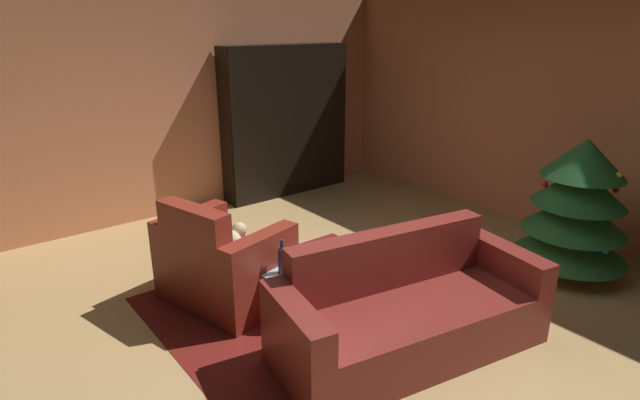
{
  "coord_description": "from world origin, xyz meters",
  "views": [
    {
      "loc": [
        2.87,
        -2.39,
        2.31
      ],
      "look_at": [
        -0.41,
        0.19,
        0.84
      ],
      "focal_mm": 28.71,
      "sensor_mm": 36.0,
      "label": 1
    }
  ],
  "objects": [
    {
      "name": "ground_plane",
      "position": [
        0.0,
        0.0,
        0.0
      ],
      "size": [
        7.54,
        7.54,
        0.0
      ],
      "primitive_type": "plane",
      "color": "tan"
    },
    {
      "name": "wall_back",
      "position": [
        0.0,
        3.17,
        1.34
      ],
      "size": [
        6.26,
        0.06,
        2.68
      ],
      "primitive_type": "cube",
      "color": "#D88057",
      "rests_on": "ground"
    },
    {
      "name": "wall_left",
      "position": [
        -3.1,
        0.0,
        1.34
      ],
      "size": [
        0.06,
        6.4,
        2.68
      ],
      "primitive_type": "cube",
      "color": "#D88057",
      "rests_on": "ground"
    },
    {
      "name": "area_rug",
      "position": [
        -0.11,
        -0.11,
        0.0
      ],
      "size": [
        2.37,
        2.37,
        0.01
      ],
      "primitive_type": "cube",
      "color": "maroon",
      "rests_on": "ground"
    },
    {
      "name": "bookshelf_unit",
      "position": [
        -2.86,
        1.65,
        0.98
      ],
      "size": [
        0.34,
        1.85,
        2.02
      ],
      "color": "black",
      "rests_on": "ground"
    },
    {
      "name": "armchair_red",
      "position": [
        -0.74,
        -0.62,
        0.33
      ],
      "size": [
        1.18,
        0.98,
        0.94
      ],
      "color": "maroon",
      "rests_on": "ground"
    },
    {
      "name": "couch_red",
      "position": [
        0.71,
        0.11,
        0.29
      ],
      "size": [
        1.16,
        2.12,
        0.85
      ],
      "color": "maroon",
      "rests_on": "ground"
    },
    {
      "name": "coffee_table",
      "position": [
        -0.24,
        -0.21,
        0.38
      ],
      "size": [
        0.65,
        0.65,
        0.42
      ],
      "color": "black",
      "rests_on": "ground"
    },
    {
      "name": "book_stack_on_table",
      "position": [
        -0.21,
        -0.18,
        0.48
      ],
      "size": [
        0.23,
        0.18,
        0.12
      ],
      "color": "red",
      "rests_on": "coffee_table"
    },
    {
      "name": "bottle_on_table",
      "position": [
        -0.17,
        -0.38,
        0.53
      ],
      "size": [
        0.07,
        0.07,
        0.28
      ],
      "color": "navy",
      "rests_on": "coffee_table"
    },
    {
      "name": "decorated_tree",
      "position": [
        0.83,
        2.26,
        0.66
      ],
      "size": [
        1.03,
        1.03,
        1.32
      ],
      "color": "brown",
      "rests_on": "ground"
    }
  ]
}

